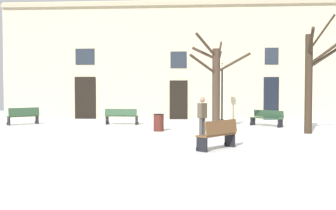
{
  "coord_description": "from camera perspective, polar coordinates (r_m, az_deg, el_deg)",
  "views": [
    {
      "loc": [
        1.24,
        -16.48,
        1.93
      ],
      "look_at": [
        0.0,
        1.83,
        1.21
      ],
      "focal_mm": 42.24,
      "sensor_mm": 36.0,
      "label": 1
    }
  ],
  "objects": [
    {
      "name": "ground_plane",
      "position": [
        16.64,
        -0.43,
        -4.41
      ],
      "size": [
        36.9,
        36.9,
        0.0
      ],
      "primitive_type": "plane",
      "color": "white"
    },
    {
      "name": "building_facade",
      "position": [
        25.91,
        1.11,
        6.63
      ],
      "size": [
        23.06,
        0.6,
        7.71
      ],
      "color": "beige",
      "rests_on": "ground"
    },
    {
      "name": "tree_right_of_center",
      "position": [
        18.32,
        19.9,
        3.72
      ],
      "size": [
        1.82,
        1.77,
        5.01
      ],
      "color": "#382B1E",
      "rests_on": "ground"
    },
    {
      "name": "tree_left_of_center",
      "position": [
        18.74,
        6.89,
        3.24
      ],
      "size": [
        2.79,
        2.38,
        4.48
      ],
      "color": "#423326",
      "rests_on": "ground"
    },
    {
      "name": "streetlamp",
      "position": [
        23.09,
        7.81,
        2.75
      ],
      "size": [
        0.3,
        0.3,
        3.48
      ],
      "color": "black",
      "rests_on": "ground"
    },
    {
      "name": "litter_bin",
      "position": [
        18.28,
        -1.36,
        -2.53
      ],
      "size": [
        0.5,
        0.5,
        0.8
      ],
      "color": "#4C1E19",
      "rests_on": "ground"
    },
    {
      "name": "bench_back_to_back_right",
      "position": [
        12.83,
        7.23,
        -4.22
      ],
      "size": [
        1.39,
        1.54,
        0.96
      ],
      "rotation": [
        0.0,
        0.0,
        4.02
      ],
      "color": "brown",
      "rests_on": "ground"
    },
    {
      "name": "bench_far_corner",
      "position": [
        21.36,
        14.07,
        -1.8
      ],
      "size": [
        1.6,
        1.65,
        0.84
      ],
      "rotation": [
        0.0,
        0.0,
        5.47
      ],
      "color": "#2D4C33",
      "rests_on": "ground"
    },
    {
      "name": "bench_near_lamp",
      "position": [
        21.81,
        -6.73,
        -1.6
      ],
      "size": [
        1.85,
        0.61,
        0.89
      ],
      "rotation": [
        0.0,
        0.0,
        3.06
      ],
      "color": "#2D4C33",
      "rests_on": "ground"
    },
    {
      "name": "bench_back_to_back_left",
      "position": [
        23.1,
        -20.13,
        -1.47
      ],
      "size": [
        1.53,
        1.43,
        0.94
      ],
      "rotation": [
        0.0,
        0.0,
        3.87
      ],
      "color": "#2D4C33",
      "rests_on": "ground"
    },
    {
      "name": "person_by_shop_door",
      "position": [
        15.88,
        4.97,
        -1.48
      ],
      "size": [
        0.4,
        0.44,
        1.63
      ],
      "rotation": [
        0.0,
        0.0,
        0.93
      ],
      "color": "#403D3A",
      "rests_on": "ground"
    }
  ]
}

